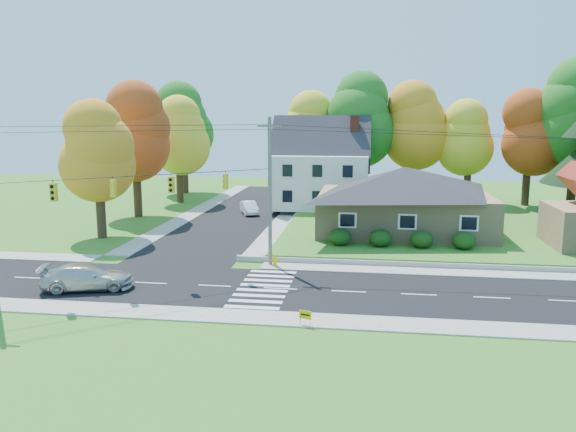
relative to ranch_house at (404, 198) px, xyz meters
name	(u,v)px	position (x,y,z in m)	size (l,w,h in m)	color
ground	(280,289)	(-8.00, -16.00, -3.27)	(120.00, 120.00, 0.00)	#3D7923
road_main	(280,289)	(-8.00, -16.00, -3.26)	(90.00, 8.00, 0.02)	black
road_cross	(243,212)	(-16.00, 10.00, -3.25)	(8.00, 44.00, 0.02)	black
sidewalk_north	(292,266)	(-8.00, -11.00, -3.23)	(90.00, 2.00, 0.08)	#9C9A90
sidewalk_south	(265,318)	(-8.00, -21.00, -3.23)	(90.00, 2.00, 0.08)	#9C9A90
lawn	(454,224)	(5.00, 5.00, -3.02)	(30.00, 30.00, 0.50)	#3D7923
ranch_house	(404,198)	(0.00, 0.00, 0.00)	(14.60, 10.60, 5.40)	tan
colonial_house	(321,168)	(-7.96, 12.00, 1.32)	(10.40, 8.40, 9.60)	silver
hedge_row	(401,239)	(-0.50, -6.20, -2.13)	(10.70, 1.70, 1.27)	#163A10
traffic_infrastructure	(281,199)	(-8.15, -14.65, 1.88)	(38.10, 10.66, 10.00)	#666059
tree_lot_0	(308,131)	(-10.00, 18.00, 5.04)	(6.72, 6.72, 12.51)	#3F2A19
tree_lot_1	(360,120)	(-4.00, 17.00, 6.35)	(7.84, 7.84, 14.60)	#3F2A19
tree_lot_2	(414,126)	(2.00, 18.00, 5.70)	(7.28, 7.28, 13.56)	#3F2A19
tree_lot_3	(470,138)	(8.00, 17.00, 4.39)	(6.16, 6.16, 11.47)	#3F2A19
tree_lot_4	(530,133)	(14.00, 16.00, 5.04)	(6.72, 6.72, 12.51)	#3F2A19
tree_west_0	(97,152)	(-25.00, -4.00, 3.89)	(6.16, 6.16, 11.47)	#3F2A19
tree_west_1	(135,132)	(-26.00, 6.00, 5.20)	(7.28, 7.28, 13.56)	#3F2A19
tree_west_2	(178,136)	(-25.00, 16.00, 4.54)	(6.72, 6.72, 12.51)	#3F2A19
tree_west_3	(183,124)	(-27.00, 24.00, 5.85)	(7.84, 7.84, 14.60)	#3F2A19
silver_sedan	(87,277)	(-19.16, -17.72, -2.49)	(2.12, 5.22, 1.52)	#B9B9B9
white_car	(249,208)	(-15.15, 8.98, -2.59)	(1.38, 3.95, 1.30)	white
fire_hydrant	(275,261)	(-9.12, -11.10, -2.87)	(0.47, 0.37, 0.82)	#E3CC00
yard_sign	(305,315)	(-5.89, -21.74, -2.70)	(0.62, 0.23, 0.80)	black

